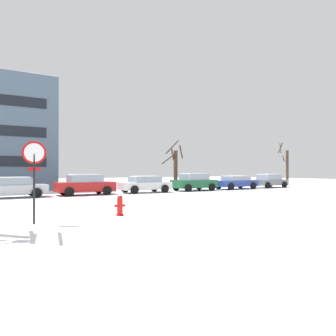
{
  "coord_description": "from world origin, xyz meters",
  "views": [
    {
      "loc": [
        -3.06,
        -13.01,
        1.78
      ],
      "look_at": [
        8.13,
        5.96,
        1.96
      ],
      "focal_mm": 33.75,
      "sensor_mm": 36.0,
      "label": 1
    }
  ],
  "objects": [
    {
      "name": "ground_plane",
      "position": [
        0.0,
        0.0,
        0.0
      ],
      "size": [
        120.0,
        120.0,
        0.0
      ],
      "primitive_type": "plane",
      "color": "white"
    },
    {
      "name": "road_surface",
      "position": [
        0.0,
        3.98,
        0.0
      ],
      "size": [
        80.0,
        9.96,
        0.0
      ],
      "color": "silver",
      "rests_on": "ground"
    },
    {
      "name": "stop_sign",
      "position": [
        -1.57,
        -1.71,
        1.94
      ],
      "size": [
        0.76,
        0.12,
        2.76
      ],
      "color": "black",
      "rests_on": "ground"
    },
    {
      "name": "fire_hydrant",
      "position": [
        1.63,
        -1.33,
        0.42
      ],
      "size": [
        0.44,
        0.3,
        0.84
      ],
      "color": "red",
      "rests_on": "ground"
    },
    {
      "name": "parked_car_silver",
      "position": [
        -1.42,
        9.99,
        0.7
      ],
      "size": [
        4.41,
        2.19,
        1.36
      ],
      "color": "silver",
      "rests_on": "ground"
    },
    {
      "name": "parked_car_red",
      "position": [
        3.43,
        9.94,
        0.77
      ],
      "size": [
        4.21,
        2.12,
        1.51
      ],
      "color": "red",
      "rests_on": "ground"
    },
    {
      "name": "parked_car_white",
      "position": [
        8.27,
        9.87,
        0.69
      ],
      "size": [
        4.19,
        2.05,
        1.34
      ],
      "color": "white",
      "rests_on": "ground"
    },
    {
      "name": "parked_car_green",
      "position": [
        13.12,
        9.89,
        0.78
      ],
      "size": [
        3.97,
        2.16,
        1.54
      ],
      "color": "#1E6038",
      "rests_on": "ground"
    },
    {
      "name": "parked_car_blue",
      "position": [
        17.97,
        9.78,
        0.67
      ],
      "size": [
        4.46,
        2.04,
        1.29
      ],
      "color": "#283D93",
      "rests_on": "ground"
    },
    {
      "name": "parked_car_gray",
      "position": [
        22.81,
        10.04,
        0.72
      ],
      "size": [
        3.96,
        2.14,
        1.42
      ],
      "color": "slate",
      "rests_on": "ground"
    },
    {
      "name": "tree_far_mid",
      "position": [
        12.92,
        12.71,
        2.13
      ],
      "size": [
        2.06,
        2.08,
        4.79
      ],
      "color": "#423326",
      "rests_on": "ground"
    },
    {
      "name": "tree_far_left",
      "position": [
        28.88,
        12.72,
        2.4
      ],
      "size": [
        1.68,
        1.34,
        5.28
      ],
      "color": "#423326",
      "rests_on": "ground"
    }
  ]
}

